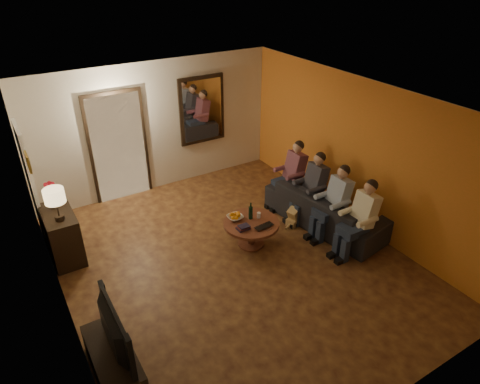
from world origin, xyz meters
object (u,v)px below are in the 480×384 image
person_d (292,176)px  coffee_table (251,233)px  table_lamp (56,205)px  bowl (235,217)px  dresser (63,235)px  person_b (335,204)px  laptop (266,228)px  wine_bottle (251,211)px  person_c (312,189)px  dog (298,209)px  person_a (361,221)px  tv_stand (114,362)px  tv (107,332)px  sofa (326,208)px

person_d → coffee_table: (-1.39, -0.74, -0.38)m
table_lamp → bowl: size_ratio=2.08×
dresser → coffee_table: bearing=-25.4°
person_b → laptop: size_ratio=3.65×
table_lamp → person_b: size_ratio=0.45×
table_lamp → wine_bottle: bearing=-19.4°
coffee_table → bowl: (-0.18, 0.22, 0.26)m
person_c → dog: person_c is taller
dog → table_lamp: bearing=149.1°
person_a → coffee_table: bearing=142.7°
wine_bottle → tv_stand: bearing=-153.1°
person_a → person_c: 1.20m
tv_stand → wine_bottle: wine_bottle is taller
tv_stand → person_c: size_ratio=0.94×
dresser → person_d: bearing=-7.8°
coffee_table → table_lamp: bearing=158.4°
wine_bottle → person_c: bearing=1.6°
dresser → table_lamp: 0.71m
person_d → wine_bottle: (-1.34, -0.64, 0.01)m
person_a → person_b: bearing=90.0°
tv_stand → person_a: (4.13, 0.25, 0.41)m
table_lamp → person_d: bearing=-4.8°
tv → sofa: 4.39m
tv_stand → dog: (3.84, 1.45, 0.09)m
person_b → person_c: 0.60m
tv_stand → dog: size_ratio=2.01×
coffee_table → sofa: bearing=-6.2°
sofa → person_c: person_c is taller
tv_stand → person_c: person_c is taller
table_lamp → coffee_table: (2.73, -1.08, -0.86)m
dresser → person_c: 4.29m
person_a → person_b: size_ratio=1.00×
person_d → table_lamp: bearing=175.2°
person_c → person_d: 0.60m
dog → tv: bearing=-176.4°
table_lamp → laptop: size_ratio=1.64×
person_a → person_d: size_ratio=1.00×
person_a → wine_bottle: 1.78m
coffee_table → bowl: size_ratio=3.59×
table_lamp → person_a: size_ratio=0.45×
wine_bottle → dresser: bearing=156.7°
person_b → wine_bottle: 1.46m
person_c → person_a: bearing=-90.0°
dresser → bowl: (2.55, -1.08, 0.07)m
person_c → laptop: (-1.29, -0.42, -0.14)m
person_d → dog: 0.74m
person_c → bowl: 1.58m
sofa → person_d: person_d is taller
bowl → dresser: bearing=157.1°
person_b → person_d: size_ratio=1.00×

